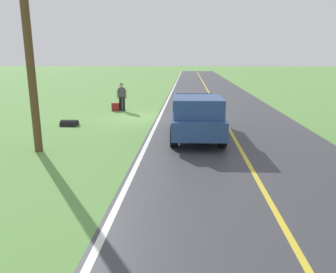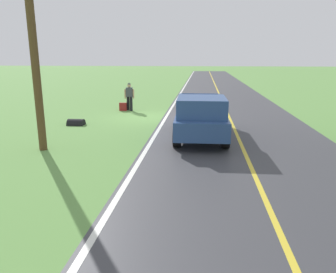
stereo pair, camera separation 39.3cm
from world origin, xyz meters
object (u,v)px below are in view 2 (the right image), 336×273
at_px(suitcase_carried, 123,107).
at_px(hitchhiker_walking, 129,95).
at_px(pickup_truck_passing, 201,115).
at_px(utility_pole_roadside, 32,34).

bearing_deg(suitcase_carried, hitchhiker_walking, 100.86).
bearing_deg(pickup_truck_passing, utility_pole_roadside, 22.33).
bearing_deg(pickup_truck_passing, hitchhiker_walking, -56.02).
xyz_separation_m(suitcase_carried, pickup_truck_passing, (-4.92, 6.57, 0.71)).
xyz_separation_m(hitchhiker_walking, suitcase_carried, (0.41, 0.12, -0.73)).
xyz_separation_m(hitchhiker_walking, pickup_truck_passing, (-4.51, 6.69, -0.01)).
distance_m(hitchhiker_walking, pickup_truck_passing, 8.07).
height_order(pickup_truck_passing, utility_pole_roadside, utility_pole_roadside).
bearing_deg(pickup_truck_passing, suitcase_carried, -53.17).
bearing_deg(suitcase_carried, utility_pole_roadside, -10.90).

